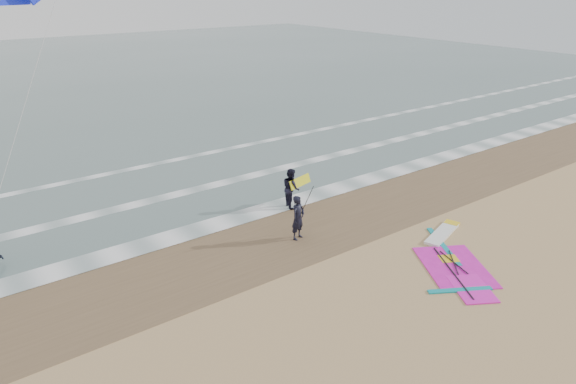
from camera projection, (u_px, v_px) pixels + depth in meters
ground at (410, 303)px, 15.55m from camera, size 120.00×120.00×0.00m
sea_water at (42, 77)px, 51.29m from camera, size 120.00×80.00×0.02m
wet_sand_band at (292, 230)px, 20.01m from camera, size 120.00×5.00×0.01m
foam_waterline at (234, 194)px, 23.31m from camera, size 120.00×9.15×0.02m
windsurf_rig at (452, 257)px, 18.05m from camera, size 4.88×4.62×0.12m
person_standing at (298, 218)px, 19.09m from camera, size 0.73×0.59×1.73m
person_walking at (291, 188)px, 21.81m from camera, size 0.85×0.98×1.73m
held_pole at (305, 206)px, 19.10m from camera, size 0.17×0.86×1.82m
carried_kiteboard at (300, 182)px, 21.87m from camera, size 1.30×0.51×0.39m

